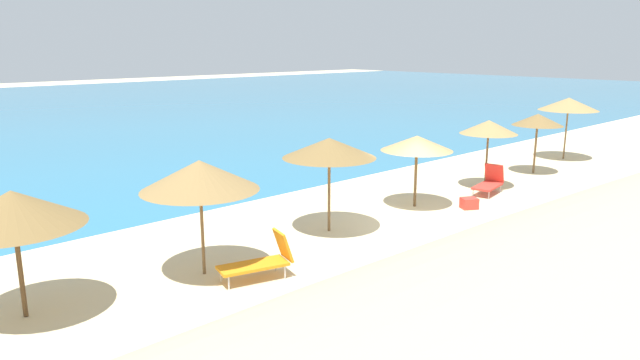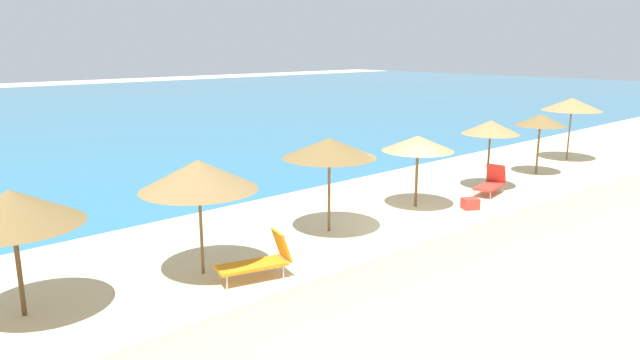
{
  "view_description": "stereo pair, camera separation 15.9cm",
  "coord_description": "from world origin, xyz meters",
  "px_view_note": "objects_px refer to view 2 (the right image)",
  "views": [
    {
      "loc": [
        -13.25,
        -9.89,
        5.21
      ],
      "look_at": [
        -2.48,
        1.72,
        1.5
      ],
      "focal_mm": 32.36,
      "sensor_mm": 36.0,
      "label": 1
    },
    {
      "loc": [
        -13.14,
        -10.0,
        5.21
      ],
      "look_at": [
        -2.48,
        1.72,
        1.5
      ],
      "focal_mm": 32.36,
      "sensor_mm": 36.0,
      "label": 2
    }
  ],
  "objects_px": {
    "lounge_chair_1": "(491,183)",
    "lounge_chair_0": "(260,260)",
    "beach_umbrella_4": "(418,143)",
    "beach_umbrella_5": "(491,127)",
    "beach_ball": "(356,299)",
    "beach_umbrella_3": "(329,148)",
    "beach_umbrella_7": "(572,104)",
    "beach_umbrella_1": "(11,208)",
    "beach_umbrella_2": "(198,175)",
    "cooler_box": "(470,204)",
    "beach_umbrella_6": "(540,120)"
  },
  "relations": [
    {
      "from": "lounge_chair_1",
      "to": "lounge_chair_0",
      "type": "bearing_deg",
      "value": 82.38
    },
    {
      "from": "beach_umbrella_4",
      "to": "beach_umbrella_5",
      "type": "bearing_deg",
      "value": -2.93
    },
    {
      "from": "lounge_chair_0",
      "to": "lounge_chair_1",
      "type": "bearing_deg",
      "value": -71.27
    },
    {
      "from": "beach_umbrella_5",
      "to": "beach_ball",
      "type": "relative_size",
      "value": 9.85
    },
    {
      "from": "beach_umbrella_3",
      "to": "beach_umbrella_5",
      "type": "xyz_separation_m",
      "value": [
        7.86,
        -0.25,
        -0.14
      ]
    },
    {
      "from": "beach_umbrella_7",
      "to": "beach_ball",
      "type": "relative_size",
      "value": 11.09
    },
    {
      "from": "beach_umbrella_7",
      "to": "lounge_chair_0",
      "type": "height_order",
      "value": "beach_umbrella_7"
    },
    {
      "from": "beach_umbrella_1",
      "to": "beach_umbrella_2",
      "type": "bearing_deg",
      "value": -7.71
    },
    {
      "from": "lounge_chair_0",
      "to": "cooler_box",
      "type": "distance_m",
      "value": 8.49
    },
    {
      "from": "beach_umbrella_1",
      "to": "lounge_chair_1",
      "type": "height_order",
      "value": "beach_umbrella_1"
    },
    {
      "from": "beach_umbrella_1",
      "to": "beach_umbrella_3",
      "type": "bearing_deg",
      "value": -1.27
    },
    {
      "from": "beach_umbrella_1",
      "to": "beach_umbrella_4",
      "type": "height_order",
      "value": "beach_umbrella_1"
    },
    {
      "from": "beach_umbrella_3",
      "to": "lounge_chair_1",
      "type": "bearing_deg",
      "value": -6.28
    },
    {
      "from": "beach_umbrella_5",
      "to": "lounge_chair_1",
      "type": "xyz_separation_m",
      "value": [
        -0.63,
        -0.55,
        -1.88
      ]
    },
    {
      "from": "beach_umbrella_4",
      "to": "beach_ball",
      "type": "distance_m",
      "value": 8.05
    },
    {
      "from": "beach_umbrella_5",
      "to": "beach_ball",
      "type": "bearing_deg",
      "value": -161.21
    },
    {
      "from": "lounge_chair_0",
      "to": "beach_umbrella_7",
      "type": "bearing_deg",
      "value": -69.56
    },
    {
      "from": "lounge_chair_1",
      "to": "beach_ball",
      "type": "relative_size",
      "value": 6.19
    },
    {
      "from": "lounge_chair_0",
      "to": "cooler_box",
      "type": "xyz_separation_m",
      "value": [
        8.49,
        0.02,
        -0.27
      ]
    },
    {
      "from": "beach_umbrella_3",
      "to": "beach_umbrella_2",
      "type": "bearing_deg",
      "value": -175.69
    },
    {
      "from": "beach_umbrella_5",
      "to": "lounge_chair_0",
      "type": "relative_size",
      "value": 1.42
    },
    {
      "from": "beach_umbrella_2",
      "to": "beach_umbrella_4",
      "type": "relative_size",
      "value": 1.15
    },
    {
      "from": "beach_umbrella_1",
      "to": "beach_umbrella_7",
      "type": "bearing_deg",
      "value": 0.28
    },
    {
      "from": "beach_umbrella_2",
      "to": "beach_ball",
      "type": "height_order",
      "value": "beach_umbrella_2"
    },
    {
      "from": "beach_umbrella_4",
      "to": "beach_umbrella_7",
      "type": "bearing_deg",
      "value": 1.68
    },
    {
      "from": "beach_umbrella_4",
      "to": "beach_umbrella_7",
      "type": "height_order",
      "value": "beach_umbrella_7"
    },
    {
      "from": "beach_umbrella_4",
      "to": "beach_umbrella_5",
      "type": "height_order",
      "value": "beach_umbrella_5"
    },
    {
      "from": "beach_umbrella_1",
      "to": "beach_umbrella_2",
      "type": "height_order",
      "value": "beach_umbrella_2"
    },
    {
      "from": "beach_umbrella_4",
      "to": "beach_umbrella_6",
      "type": "relative_size",
      "value": 0.95
    },
    {
      "from": "beach_umbrella_6",
      "to": "lounge_chair_1",
      "type": "xyz_separation_m",
      "value": [
        -4.38,
        -0.55,
        -1.82
      ]
    },
    {
      "from": "lounge_chair_0",
      "to": "cooler_box",
      "type": "bearing_deg",
      "value": -74.69
    },
    {
      "from": "beach_umbrella_2",
      "to": "beach_umbrella_5",
      "type": "distance_m",
      "value": 12.21
    },
    {
      "from": "beach_umbrella_4",
      "to": "beach_umbrella_5",
      "type": "xyz_separation_m",
      "value": [
        3.97,
        -0.2,
        0.17
      ]
    },
    {
      "from": "beach_umbrella_5",
      "to": "lounge_chair_0",
      "type": "distance_m",
      "value": 11.6
    },
    {
      "from": "beach_umbrella_6",
      "to": "beach_umbrella_7",
      "type": "distance_m",
      "value": 4.0
    },
    {
      "from": "beach_umbrella_5",
      "to": "beach_umbrella_6",
      "type": "relative_size",
      "value": 1.03
    },
    {
      "from": "beach_umbrella_6",
      "to": "lounge_chair_0",
      "type": "bearing_deg",
      "value": -175.39
    },
    {
      "from": "beach_umbrella_5",
      "to": "beach_umbrella_6",
      "type": "distance_m",
      "value": 3.75
    },
    {
      "from": "beach_umbrella_7",
      "to": "cooler_box",
      "type": "relative_size",
      "value": 5.65
    },
    {
      "from": "beach_umbrella_4",
      "to": "beach_ball",
      "type": "xyz_separation_m",
      "value": [
        -6.78,
        -3.86,
        -1.98
      ]
    },
    {
      "from": "beach_umbrella_6",
      "to": "cooler_box",
      "type": "distance_m",
      "value": 7.06
    },
    {
      "from": "lounge_chair_0",
      "to": "lounge_chair_1",
      "type": "distance_m",
      "value": 10.78
    },
    {
      "from": "beach_umbrella_1",
      "to": "lounge_chair_1",
      "type": "xyz_separation_m",
      "value": [
        15.33,
        -0.98,
        -1.81
      ]
    },
    {
      "from": "beach_umbrella_2",
      "to": "lounge_chair_0",
      "type": "height_order",
      "value": "beach_umbrella_2"
    },
    {
      "from": "lounge_chair_1",
      "to": "cooler_box",
      "type": "relative_size",
      "value": 3.15
    },
    {
      "from": "beach_umbrella_5",
      "to": "cooler_box",
      "type": "distance_m",
      "value": 3.78
    },
    {
      "from": "beach_umbrella_1",
      "to": "cooler_box",
      "type": "xyz_separation_m",
      "value": [
        13.06,
        -1.62,
        -2.03
      ]
    },
    {
      "from": "beach_umbrella_3",
      "to": "beach_umbrella_7",
      "type": "xyz_separation_m",
      "value": [
        15.56,
        0.3,
        0.15
      ]
    },
    {
      "from": "beach_umbrella_4",
      "to": "lounge_chair_1",
      "type": "bearing_deg",
      "value": -12.65
    },
    {
      "from": "beach_umbrella_7",
      "to": "lounge_chair_0",
      "type": "distance_m",
      "value": 19.29
    }
  ]
}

